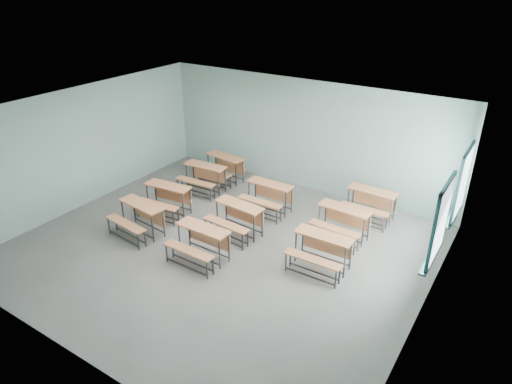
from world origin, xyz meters
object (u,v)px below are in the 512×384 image
desk_unit_r0c1 (200,239)px  desk_unit_r2c1 (268,193)px  desk_unit_r2c2 (342,219)px  desk_unit_r3c0 (223,165)px  desk_unit_r1c1 (236,215)px  desk_unit_r1c0 (166,196)px  desk_unit_r2c0 (203,174)px  desk_unit_r0c0 (138,215)px  desk_unit_r3c2 (370,201)px  desk_unit_r1c2 (321,247)px

desk_unit_r0c1 → desk_unit_r2c1: bearing=89.7°
desk_unit_r2c2 → desk_unit_r3c0: size_ratio=0.96×
desk_unit_r1c1 → desk_unit_r2c1: 1.42m
desk_unit_r1c0 → desk_unit_r2c0: size_ratio=1.03×
desk_unit_r3c0 → desk_unit_r0c0: bearing=-80.9°
desk_unit_r1c0 → desk_unit_r3c2: same height
desk_unit_r0c0 → desk_unit_r2c1: bearing=59.8°
desk_unit_r0c0 → desk_unit_r3c2: same height
desk_unit_r2c0 → desk_unit_r3c2: (4.65, 1.02, 0.00)m
desk_unit_r1c0 → desk_unit_r0c0: bearing=-87.7°
desk_unit_r2c0 → desk_unit_r2c2: 4.43m
desk_unit_r1c1 → desk_unit_r1c2: (2.34, -0.19, 0.00)m
desk_unit_r2c1 → desk_unit_r2c2: same height
desk_unit_r2c2 → desk_unit_r1c1: bearing=-148.6°
desk_unit_r2c0 → desk_unit_r0c1: bearing=-55.4°
desk_unit_r1c1 → desk_unit_r3c0: bearing=137.0°
desk_unit_r0c1 → desk_unit_r3c0: same height
desk_unit_r0c0 → desk_unit_r1c0: same height
desk_unit_r0c1 → desk_unit_r3c0: size_ratio=0.94×
desk_unit_r0c1 → desk_unit_r1c0: (-2.12, 1.20, 0.00)m
desk_unit_r3c0 → desk_unit_r0c1: bearing=-53.4°
desk_unit_r0c0 → desk_unit_r3c0: 3.62m
desk_unit_r3c0 → desk_unit_r2c1: bearing=-16.5°
desk_unit_r1c0 → desk_unit_r1c1: same height
desk_unit_r1c2 → desk_unit_r1c0: bearing=179.0°
desk_unit_r1c0 → desk_unit_r3c0: (0.01, 2.49, 0.00)m
desk_unit_r1c0 → desk_unit_r2c0: (-0.04, 1.61, 0.00)m
desk_unit_r1c2 → desk_unit_r2c2: 1.39m
desk_unit_r0c1 → desk_unit_r2c0: 3.54m
desk_unit_r3c0 → desk_unit_r3c2: 4.60m
desk_unit_r2c2 → desk_unit_r3c0: bearing=168.3°
desk_unit_r0c0 → desk_unit_r2c2: (4.23, 2.46, 0.00)m
desk_unit_r0c0 → desk_unit_r1c1: same height
desk_unit_r0c1 → desk_unit_r2c2: size_ratio=0.98×
desk_unit_r0c0 → desk_unit_r2c1: same height
desk_unit_r1c0 → desk_unit_r2c1: same height
desk_unit_r1c0 → desk_unit_r1c1: bearing=-2.1°
desk_unit_r0c0 → desk_unit_r0c1: same height
desk_unit_r3c0 → desk_unit_r1c0: bearing=-83.5°
desk_unit_r2c0 → desk_unit_r2c1: size_ratio=1.03×
desk_unit_r3c0 → desk_unit_r3c2: same height
desk_unit_r1c0 → desk_unit_r0c1: bearing=-35.1°
desk_unit_r1c0 → desk_unit_r1c1: 2.17m
desk_unit_r1c0 → desk_unit_r3c0: bearing=83.9°
desk_unit_r1c1 → desk_unit_r1c2: size_ratio=1.05×
desk_unit_r1c2 → desk_unit_r3c0: same height
desk_unit_r0c0 → desk_unit_r1c0: bearing=104.9°
desk_unit_r2c0 → desk_unit_r2c1: bearing=-4.3°
desk_unit_r0c0 → desk_unit_r2c1: (2.02, 2.69, 0.00)m
desk_unit_r1c0 → desk_unit_r3c0: 2.49m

